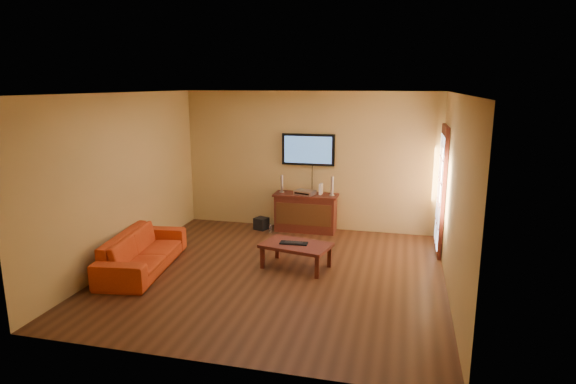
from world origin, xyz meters
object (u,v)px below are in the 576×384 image
(television, at_px, (308,150))
(speaker_left, at_px, (282,184))
(coffee_table, at_px, (296,247))
(av_receiver, at_px, (305,192))
(media_console, at_px, (306,212))
(subwoofer, at_px, (261,223))
(sofa, at_px, (142,245))
(game_console, at_px, (321,189))
(bottle, at_px, (270,229))
(speaker_right, at_px, (332,187))
(keyboard, at_px, (294,243))

(television, xyz_separation_m, speaker_left, (-0.49, -0.16, -0.68))
(coffee_table, height_order, av_receiver, av_receiver)
(speaker_left, bearing_deg, media_console, -4.30)
(subwoofer, bearing_deg, sofa, -96.32)
(game_console, bearing_deg, coffee_table, -86.43)
(television, height_order, bottle, television)
(sofa, bearing_deg, speaker_left, -38.82)
(speaker_right, height_order, subwoofer, speaker_right)
(media_console, height_order, subwoofer, media_console)
(media_console, distance_m, subwoofer, 0.92)
(subwoofer, relative_size, keyboard, 0.54)
(television, height_order, speaker_right, television)
(television, distance_m, subwoofer, 1.73)
(speaker_left, xyz_separation_m, keyboard, (0.70, -1.98, -0.50))
(subwoofer, bearing_deg, television, 38.75)
(coffee_table, relative_size, sofa, 0.59)
(coffee_table, bearing_deg, subwoofer, 121.61)
(media_console, distance_m, game_console, 0.56)
(media_console, xyz_separation_m, speaker_left, (-0.49, 0.04, 0.53))
(sofa, distance_m, speaker_right, 3.66)
(television, xyz_separation_m, coffee_table, (0.25, -2.14, -1.24))
(sofa, distance_m, bottle, 2.68)
(speaker_left, xyz_separation_m, av_receiver, (0.48, -0.08, -0.12))
(game_console, bearing_deg, subwoofer, -167.93)
(av_receiver, distance_m, subwoofer, 1.10)
(media_console, height_order, av_receiver, av_receiver)
(subwoofer, xyz_separation_m, bottle, (0.24, -0.19, -0.03))
(subwoofer, xyz_separation_m, keyboard, (1.09, -1.83, 0.28))
(media_console, xyz_separation_m, av_receiver, (-0.01, -0.04, 0.41))
(media_console, xyz_separation_m, game_console, (0.29, 0.04, 0.47))
(av_receiver, xyz_separation_m, subwoofer, (-0.87, -0.07, -0.67))
(television, bearing_deg, game_console, -28.31)
(bottle, bearing_deg, media_console, 25.30)
(media_console, relative_size, sofa, 0.63)
(television, relative_size, sofa, 0.53)
(coffee_table, bearing_deg, media_console, 97.41)
(coffee_table, bearing_deg, av_receiver, 97.79)
(coffee_table, bearing_deg, keyboard, 174.22)
(television, height_order, subwoofer, television)
(media_console, distance_m, coffee_table, 1.96)
(speaker_right, bearing_deg, coffee_table, -97.61)
(speaker_left, distance_m, game_console, 0.78)
(av_receiver, relative_size, bottle, 2.02)
(sofa, bearing_deg, media_console, -46.50)
(bottle, bearing_deg, subwoofer, 142.02)
(game_console, xyz_separation_m, keyboard, (-0.07, -1.98, -0.45))
(media_console, xyz_separation_m, keyboard, (0.21, -1.94, 0.03))
(speaker_left, relative_size, av_receiver, 0.94)
(media_console, distance_m, av_receiver, 0.41)
(game_console, bearing_deg, television, 156.26)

